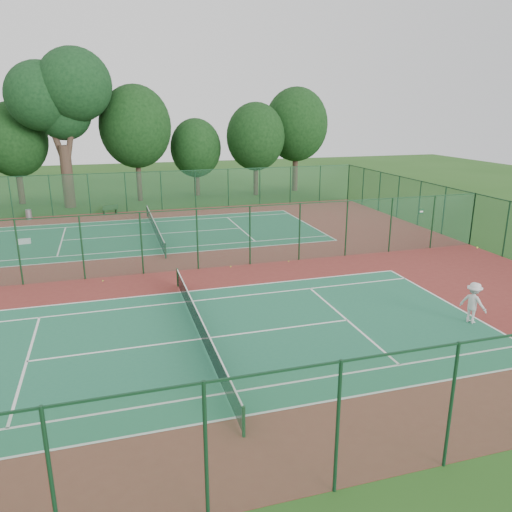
{
  "coord_description": "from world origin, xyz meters",
  "views": [
    {
      "loc": [
        -3.1,
        -26.91,
        8.82
      ],
      "look_at": [
        3.89,
        -3.62,
        1.6
      ],
      "focal_mm": 35.0,
      "sensor_mm": 36.0,
      "label": 1
    }
  ],
  "objects_px": {
    "player_near": "(473,303)",
    "big_tree": "(60,95)",
    "bench": "(110,209)",
    "trash_bin": "(29,215)",
    "kit_bag": "(24,241)"
  },
  "relations": [
    {
      "from": "player_near",
      "to": "big_tree",
      "type": "xyz_separation_m",
      "value": [
        -17.76,
        32.67,
        8.98
      ]
    },
    {
      "from": "trash_bin",
      "to": "bench",
      "type": "xyz_separation_m",
      "value": [
        6.46,
        0.28,
        0.01
      ]
    },
    {
      "from": "trash_bin",
      "to": "kit_bag",
      "type": "relative_size",
      "value": 0.93
    },
    {
      "from": "bench",
      "to": "big_tree",
      "type": "distance_m",
      "value": 11.08
    },
    {
      "from": "big_tree",
      "to": "player_near",
      "type": "bearing_deg",
      "value": -61.47
    },
    {
      "from": "player_near",
      "to": "kit_bag",
      "type": "relative_size",
      "value": 1.98
    },
    {
      "from": "player_near",
      "to": "bench",
      "type": "relative_size",
      "value": 1.28
    },
    {
      "from": "player_near",
      "to": "big_tree",
      "type": "distance_m",
      "value": 38.26
    },
    {
      "from": "trash_bin",
      "to": "big_tree",
      "type": "xyz_separation_m",
      "value": [
        3.07,
        4.94,
        9.47
      ]
    },
    {
      "from": "player_near",
      "to": "trash_bin",
      "type": "xyz_separation_m",
      "value": [
        -20.83,
        27.73,
        -0.49
      ]
    },
    {
      "from": "bench",
      "to": "kit_bag",
      "type": "height_order",
      "value": "bench"
    },
    {
      "from": "kit_bag",
      "to": "player_near",
      "type": "bearing_deg",
      "value": -49.11
    },
    {
      "from": "bench",
      "to": "kit_bag",
      "type": "xyz_separation_m",
      "value": [
        -5.81,
        -8.5,
        -0.26
      ]
    },
    {
      "from": "trash_bin",
      "to": "player_near",
      "type": "bearing_deg",
      "value": -53.09
    },
    {
      "from": "trash_bin",
      "to": "big_tree",
      "type": "height_order",
      "value": "big_tree"
    }
  ]
}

